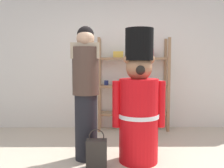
{
  "coord_description": "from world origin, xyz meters",
  "views": [
    {
      "loc": [
        -0.1,
        -2.78,
        1.28
      ],
      "look_at": [
        -0.07,
        0.46,
        1.0
      ],
      "focal_mm": 40.9,
      "sensor_mm": 36.0,
      "label": 1
    }
  ],
  "objects_px": {
    "teddy_bear_guard": "(139,105)",
    "shopping_bag": "(97,154)",
    "merchandise_shelf": "(133,83)",
    "person_shopper": "(86,90)"
  },
  "relations": [
    {
      "from": "teddy_bear_guard",
      "to": "shopping_bag",
      "type": "distance_m",
      "value": 0.8
    },
    {
      "from": "merchandise_shelf",
      "to": "teddy_bear_guard",
      "type": "xyz_separation_m",
      "value": [
        -0.07,
        -1.56,
        -0.14
      ]
    },
    {
      "from": "person_shopper",
      "to": "shopping_bag",
      "type": "distance_m",
      "value": 0.8
    },
    {
      "from": "teddy_bear_guard",
      "to": "person_shopper",
      "type": "distance_m",
      "value": 0.71
    },
    {
      "from": "merchandise_shelf",
      "to": "teddy_bear_guard",
      "type": "height_order",
      "value": "merchandise_shelf"
    },
    {
      "from": "teddy_bear_guard",
      "to": "shopping_bag",
      "type": "bearing_deg",
      "value": -158.12
    },
    {
      "from": "teddy_bear_guard",
      "to": "person_shopper",
      "type": "bearing_deg",
      "value": 172.63
    },
    {
      "from": "shopping_bag",
      "to": "teddy_bear_guard",
      "type": "bearing_deg",
      "value": 21.88
    },
    {
      "from": "merchandise_shelf",
      "to": "person_shopper",
      "type": "bearing_deg",
      "value": -116.98
    },
    {
      "from": "person_shopper",
      "to": "shopping_bag",
      "type": "bearing_deg",
      "value": -63.13
    }
  ]
}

